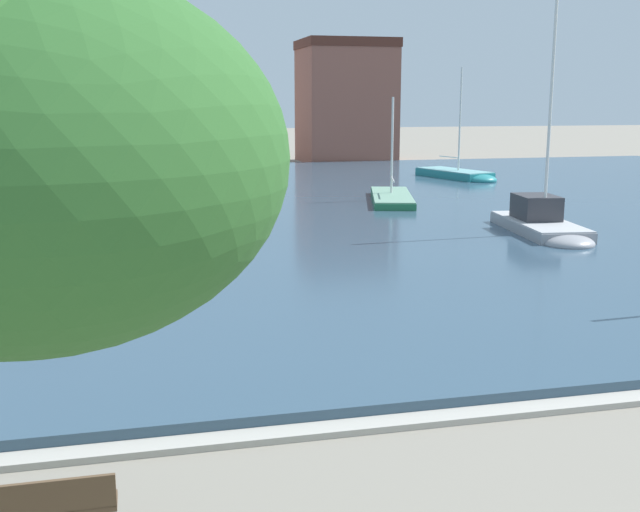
{
  "coord_description": "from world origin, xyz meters",
  "views": [
    {
      "loc": [
        -3.78,
        -2.61,
        5.58
      ],
      "look_at": [
        0.09,
        13.51,
        2.2
      ],
      "focal_mm": 43.17,
      "sensor_mm": 36.0,
      "label": 1
    }
  ],
  "objects_px": {
    "sailboat_red": "(40,173)",
    "sailboat_green": "(391,199)",
    "sailboat_grey": "(543,227)",
    "sailboat_teal": "(460,176)",
    "park_bench": "(44,508)"
  },
  "relations": [
    {
      "from": "sailboat_red",
      "to": "sailboat_teal",
      "type": "relative_size",
      "value": 1.28
    },
    {
      "from": "sailboat_green",
      "to": "sailboat_grey",
      "type": "height_order",
      "value": "sailboat_grey"
    },
    {
      "from": "sailboat_red",
      "to": "sailboat_green",
      "type": "xyz_separation_m",
      "value": [
        19.84,
        -18.35,
        -0.14
      ]
    },
    {
      "from": "sailboat_green",
      "to": "sailboat_grey",
      "type": "relative_size",
      "value": 0.91
    },
    {
      "from": "sailboat_teal",
      "to": "park_bench",
      "type": "xyz_separation_m",
      "value": [
        -22.78,
        -39.12,
        0.04
      ]
    },
    {
      "from": "sailboat_green",
      "to": "park_bench",
      "type": "bearing_deg",
      "value": -116.36
    },
    {
      "from": "sailboat_red",
      "to": "sailboat_grey",
      "type": "relative_size",
      "value": 1.06
    },
    {
      "from": "sailboat_green",
      "to": "sailboat_grey",
      "type": "xyz_separation_m",
      "value": [
        2.48,
        -11.6,
        0.23
      ]
    },
    {
      "from": "sailboat_teal",
      "to": "sailboat_green",
      "type": "relative_size",
      "value": 0.91
    },
    {
      "from": "sailboat_red",
      "to": "park_bench",
      "type": "bearing_deg",
      "value": -83.78
    },
    {
      "from": "sailboat_red",
      "to": "park_bench",
      "type": "relative_size",
      "value": 5.48
    },
    {
      "from": "park_bench",
      "to": "sailboat_green",
      "type": "bearing_deg",
      "value": 63.64
    },
    {
      "from": "sailboat_green",
      "to": "park_bench",
      "type": "relative_size",
      "value": 4.71
    },
    {
      "from": "sailboat_red",
      "to": "sailboat_green",
      "type": "relative_size",
      "value": 1.16
    },
    {
      "from": "sailboat_grey",
      "to": "sailboat_green",
      "type": "bearing_deg",
      "value": 102.05
    }
  ]
}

